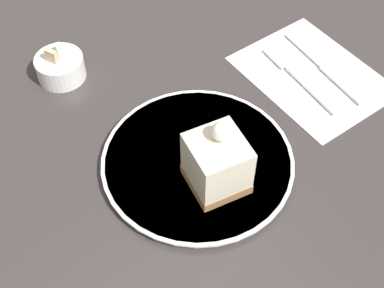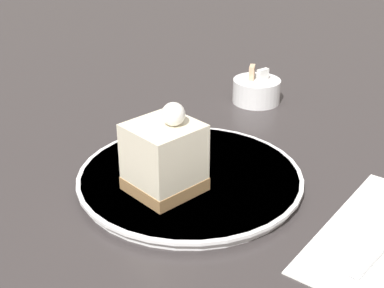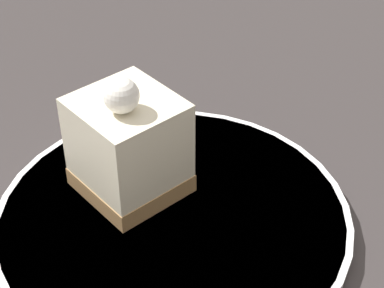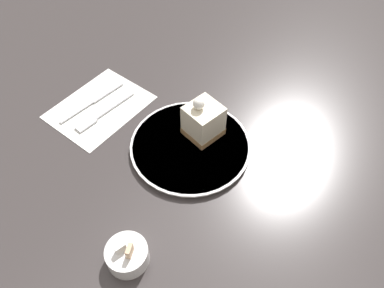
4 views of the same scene
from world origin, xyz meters
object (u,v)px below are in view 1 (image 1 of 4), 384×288
(plate, at_px, (197,162))
(sugar_bowl, at_px, (60,67))
(fork, at_px, (294,73))
(cake_slice, at_px, (215,165))
(knife, at_px, (330,73))

(plate, height_order, sugar_bowl, sugar_bowl)
(fork, distance_m, sugar_bowl, 0.37)
(cake_slice, bearing_deg, sugar_bowl, 111.74)
(fork, xyz_separation_m, sugar_bowl, (-0.27, 0.26, 0.01))
(knife, bearing_deg, plate, -171.39)
(cake_slice, xyz_separation_m, knife, (0.29, 0.02, -0.05))
(plate, relative_size, sugar_bowl, 3.50)
(plate, relative_size, cake_slice, 2.53)
(knife, bearing_deg, sugar_bowl, 148.93)
(plate, bearing_deg, sugar_bowl, 96.62)
(plate, xyz_separation_m, knife, (0.28, -0.02, -0.00))
(knife, xyz_separation_m, sugar_bowl, (-0.31, 0.30, 0.01))
(cake_slice, xyz_separation_m, fork, (0.25, 0.06, -0.05))
(sugar_bowl, bearing_deg, cake_slice, -86.48)
(plate, distance_m, sugar_bowl, 0.28)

